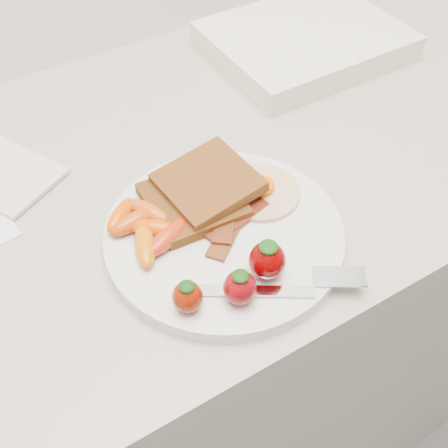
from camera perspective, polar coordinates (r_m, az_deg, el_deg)
counter at (r=1.09m, az=-3.58°, el=-11.90°), size 2.00×0.60×0.90m
plate at (r=0.64m, az=-0.00°, el=-1.14°), size 0.27×0.27×0.02m
toast_lower at (r=0.65m, az=-3.16°, el=2.32°), size 0.11×0.11×0.01m
toast_upper at (r=0.65m, az=-1.65°, el=4.24°), size 0.11×0.11×0.02m
fried_egg at (r=0.67m, az=3.70°, el=3.44°), size 0.12×0.12×0.02m
bacon_strips at (r=0.63m, az=0.69°, el=0.24°), size 0.10×0.09×0.01m
baby_carrots at (r=0.62m, az=-7.93°, el=-0.32°), size 0.09×0.11×0.02m
strawberries at (r=0.56m, az=1.69°, el=-5.38°), size 0.12×0.05×0.05m
fork at (r=0.58m, az=6.86°, el=-6.09°), size 0.18×0.10×0.00m
notepad at (r=0.77m, az=-21.76°, el=4.84°), size 0.16×0.17×0.01m
appliance at (r=0.95m, az=8.20°, el=17.90°), size 0.29×0.23×0.04m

